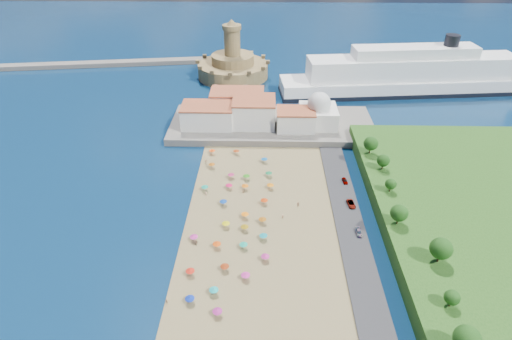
{
  "coord_description": "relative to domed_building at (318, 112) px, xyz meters",
  "views": [
    {
      "loc": [
        7.03,
        -99.61,
        87.29
      ],
      "look_at": [
        4.0,
        25.0,
        8.0
      ],
      "focal_mm": 30.0,
      "sensor_mm": 36.0,
      "label": 1
    }
  ],
  "objects": [
    {
      "name": "breakwater",
      "position": [
        -140.0,
        82.0,
        -7.67
      ],
      "size": [
        199.03,
        34.77,
        2.6
      ],
      "primitive_type": "cube",
      "rotation": [
        0.0,
        0.0,
        0.14
      ],
      "color": "#59544C",
      "rests_on": "ground"
    },
    {
      "name": "jetty",
      "position": [
        -42.0,
        37.0,
        -7.77
      ],
      "size": [
        18.0,
        70.0,
        2.4
      ],
      "primitive_type": "cube",
      "color": "#59544C",
      "rests_on": "ground"
    },
    {
      "name": "cruise_ship",
      "position": [
        52.7,
        46.39,
        -0.15
      ],
      "size": [
        137.82,
        34.05,
        29.8
      ],
      "color": "black",
      "rests_on": "ground"
    },
    {
      "name": "beachgoers",
      "position": [
        -33.26,
        -68.81,
        -7.86
      ],
      "size": [
        36.73,
        93.75,
        1.88
      ],
      "color": "tan",
      "rests_on": "beach"
    },
    {
      "name": "parked_cars",
      "position": [
        6.0,
        -70.96,
        -7.6
      ],
      "size": [
        2.81,
        75.62,
        1.45
      ],
      "color": "gray",
      "rests_on": "promenade"
    },
    {
      "name": "domed_building",
      "position": [
        0.0,
        0.0,
        0.0
      ],
      "size": [
        16.0,
        16.0,
        15.0
      ],
      "color": "silver",
      "rests_on": "terrace"
    },
    {
      "name": "waterfront_buildings",
      "position": [
        -33.05,
        2.64,
        -1.1
      ],
      "size": [
        57.0,
        29.0,
        11.0
      ],
      "color": "silver",
      "rests_on": "terrace"
    },
    {
      "name": "hillside_trees",
      "position": [
        18.72,
        -78.82,
        1.03
      ],
      "size": [
        14.79,
        106.42,
        7.53
      ],
      "color": "#382314",
      "rests_on": "hillside"
    },
    {
      "name": "terrace",
      "position": [
        -20.0,
        2.0,
        -7.47
      ],
      "size": [
        90.0,
        36.0,
        3.0
      ],
      "primitive_type": "cube",
      "color": "#59544C",
      "rests_on": "ground"
    },
    {
      "name": "ground",
      "position": [
        -30.0,
        -71.0,
        -8.97
      ],
      "size": [
        700.0,
        700.0,
        0.0
      ],
      "primitive_type": "plane",
      "color": "#071938",
      "rests_on": "ground"
    },
    {
      "name": "beach_parasols",
      "position": [
        -32.23,
        -75.32,
        -6.83
      ],
      "size": [
        32.44,
        117.49,
        2.2
      ],
      "color": "gray",
      "rests_on": "beach"
    },
    {
      "name": "fortress",
      "position": [
        -42.0,
        67.0,
        -2.29
      ],
      "size": [
        40.0,
        40.0,
        32.4
      ],
      "color": "#967B4B",
      "rests_on": "ground"
    }
  ]
}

